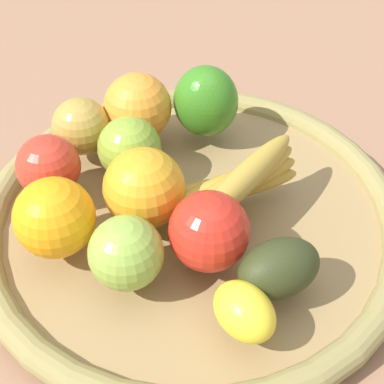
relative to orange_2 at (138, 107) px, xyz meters
name	(u,v)px	position (x,y,z in m)	size (l,w,h in m)	color
ground_plane	(192,229)	(0.03, 0.13, -0.07)	(2.40, 2.40, 0.00)	#986B4F
basket	(192,219)	(0.03, 0.13, -0.06)	(0.45, 0.45, 0.04)	#9C7C4D
orange_2	(138,107)	(0.00, 0.00, 0.00)	(0.08, 0.08, 0.08)	orange
banana_bunch	(235,184)	(0.00, 0.16, -0.01)	(0.16, 0.10, 0.06)	#BA8C32
orange_0	(54,218)	(0.16, 0.09, 0.00)	(0.08, 0.08, 0.08)	orange
orange_1	(144,188)	(0.08, 0.11, 0.00)	(0.08, 0.08, 0.08)	orange
apple_2	(209,231)	(0.06, 0.20, 0.00)	(0.08, 0.08, 0.08)	red
apple_1	(126,253)	(0.13, 0.17, 0.00)	(0.07, 0.07, 0.07)	#90B342
lemon_0	(244,311)	(0.09, 0.27, -0.02)	(0.06, 0.05, 0.05)	yellow
bell_pepper	(206,101)	(-0.06, 0.05, 0.00)	(0.07, 0.07, 0.09)	#377C1E
apple_3	(48,166)	(0.13, 0.02, -0.01)	(0.07, 0.07, 0.07)	red
apple_0	(129,148)	(0.05, 0.05, 0.00)	(0.07, 0.07, 0.07)	#86A533
avocado	(279,268)	(0.04, 0.26, -0.01)	(0.08, 0.05, 0.05)	#303618
apple_4	(81,126)	(0.06, -0.02, -0.01)	(0.06, 0.06, 0.06)	#B2903C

